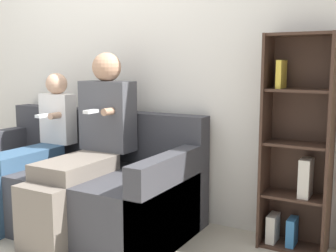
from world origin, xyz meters
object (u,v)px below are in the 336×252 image
object	(u,v)px
couch	(75,186)
bookshelf	(297,151)
adult_seated	(88,141)
child_seated	(30,148)

from	to	relation	value
couch	bookshelf	distance (m)	1.65
couch	bookshelf	xyz separation A→B (m)	(1.57, 0.37, 0.37)
adult_seated	bookshelf	size ratio (longest dim) A/B	0.92
adult_seated	bookshelf	xyz separation A→B (m)	(1.37, 0.44, -0.01)
bookshelf	child_seated	bearing A→B (deg)	-165.49
bookshelf	couch	bearing A→B (deg)	-166.84
adult_seated	child_seated	bearing A→B (deg)	-174.58
bookshelf	adult_seated	bearing A→B (deg)	-162.10
child_seated	couch	bearing A→B (deg)	20.65
couch	bookshelf	size ratio (longest dim) A/B	1.34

